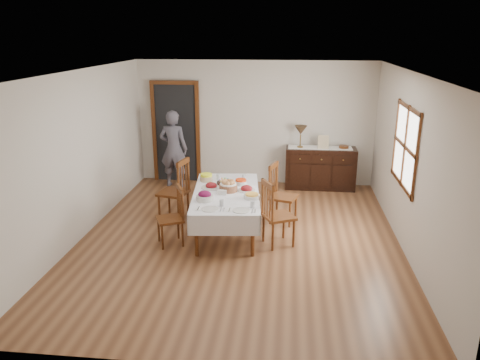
# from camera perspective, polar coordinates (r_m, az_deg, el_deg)

# --- Properties ---
(ground) EXTENTS (6.00, 6.00, 0.00)m
(ground) POSITION_cam_1_polar(r_m,az_deg,el_deg) (7.50, -0.08, -7.16)
(ground) COLOR brown
(room_shell) EXTENTS (5.02, 6.02, 2.65)m
(room_shell) POSITION_cam_1_polar(r_m,az_deg,el_deg) (7.40, -0.85, 5.89)
(room_shell) COLOR silver
(room_shell) RESTS_ON ground
(dining_table) EXTENTS (1.24, 2.13, 0.70)m
(dining_table) POSITION_cam_1_polar(r_m,az_deg,el_deg) (7.52, -1.68, -2.07)
(dining_table) COLOR white
(dining_table) RESTS_ON ground
(chair_left_near) EXTENTS (0.51, 0.51, 0.92)m
(chair_left_near) POSITION_cam_1_polar(r_m,az_deg,el_deg) (7.23, -8.19, -4.30)
(chair_left_near) COLOR #532910
(chair_left_near) RESTS_ON ground
(chair_left_far) EXTENTS (0.55, 0.55, 1.10)m
(chair_left_far) POSITION_cam_1_polar(r_m,az_deg,el_deg) (8.11, -7.80, -1.16)
(chair_left_far) COLOR #532910
(chair_left_far) RESTS_ON ground
(chair_right_near) EXTENTS (0.58, 0.58, 1.03)m
(chair_right_near) POSITION_cam_1_polar(r_m,az_deg,el_deg) (7.12, 4.36, -4.04)
(chair_right_near) COLOR #532910
(chair_right_near) RESTS_ON ground
(chair_right_far) EXTENTS (0.54, 0.54, 1.03)m
(chair_right_far) POSITION_cam_1_polar(r_m,az_deg,el_deg) (8.00, 4.97, -1.60)
(chair_right_far) COLOR #532910
(chair_right_far) RESTS_ON ground
(sideboard) EXTENTS (1.44, 0.52, 0.86)m
(sideboard) POSITION_cam_1_polar(r_m,az_deg,el_deg) (9.89, 9.75, 1.44)
(sideboard) COLOR black
(sideboard) RESTS_ON ground
(person) EXTENTS (0.57, 0.39, 1.73)m
(person) POSITION_cam_1_polar(r_m,az_deg,el_deg) (9.87, -8.11, 4.08)
(person) COLOR #504D59
(person) RESTS_ON ground
(bread_basket) EXTENTS (0.29, 0.29, 0.19)m
(bread_basket) POSITION_cam_1_polar(r_m,az_deg,el_deg) (7.49, -1.44, -0.75)
(bread_basket) COLOR brown
(bread_basket) RESTS_ON dining_table
(egg_basket) EXTENTS (0.27, 0.27, 0.10)m
(egg_basket) POSITION_cam_1_polar(r_m,az_deg,el_deg) (7.83, -1.89, -0.31)
(egg_basket) COLOR black
(egg_basket) RESTS_ON dining_table
(ham_platter_a) EXTENTS (0.33, 0.33, 0.11)m
(ham_platter_a) POSITION_cam_1_polar(r_m,az_deg,el_deg) (7.68, -3.52, -0.76)
(ham_platter_a) COLOR silver
(ham_platter_a) RESTS_ON dining_table
(ham_platter_b) EXTENTS (0.28, 0.28, 0.11)m
(ham_platter_b) POSITION_cam_1_polar(r_m,az_deg,el_deg) (7.52, 0.80, -1.10)
(ham_platter_b) COLOR silver
(ham_platter_b) RESTS_ON dining_table
(beet_bowl) EXTENTS (0.26, 0.26, 0.15)m
(beet_bowl) POSITION_cam_1_polar(r_m,az_deg,el_deg) (7.11, -4.32, -2.00)
(beet_bowl) COLOR silver
(beet_bowl) RESTS_ON dining_table
(carrot_bowl) EXTENTS (0.21, 0.21, 0.10)m
(carrot_bowl) POSITION_cam_1_polar(r_m,az_deg,el_deg) (7.82, 0.11, -0.25)
(carrot_bowl) COLOR silver
(carrot_bowl) RESTS_ON dining_table
(pineapple_bowl) EXTENTS (0.21, 0.21, 0.13)m
(pineapple_bowl) POSITION_cam_1_polar(r_m,az_deg,el_deg) (8.03, -4.13, 0.30)
(pineapple_bowl) COLOR #CBB183
(pineapple_bowl) RESTS_ON dining_table
(casserole_dish) EXTENTS (0.25, 0.25, 0.08)m
(casserole_dish) POSITION_cam_1_polar(r_m,az_deg,el_deg) (7.19, 1.46, -1.97)
(casserole_dish) COLOR silver
(casserole_dish) RESTS_ON dining_table
(butter_dish) EXTENTS (0.15, 0.10, 0.07)m
(butter_dish) POSITION_cam_1_polar(r_m,az_deg,el_deg) (7.36, -2.20, -1.50)
(butter_dish) COLOR silver
(butter_dish) RESTS_ON dining_table
(setting_left) EXTENTS (0.43, 0.31, 0.10)m
(setting_left) POSITION_cam_1_polar(r_m,az_deg,el_deg) (6.80, -3.24, -3.30)
(setting_left) COLOR silver
(setting_left) RESTS_ON dining_table
(setting_right) EXTENTS (0.43, 0.31, 0.10)m
(setting_right) POSITION_cam_1_polar(r_m,az_deg,el_deg) (6.74, 0.57, -3.48)
(setting_right) COLOR silver
(setting_right) RESTS_ON dining_table
(glass_far_a) EXTENTS (0.07, 0.07, 0.10)m
(glass_far_a) POSITION_cam_1_polar(r_m,az_deg,el_deg) (8.08, -2.66, 0.35)
(glass_far_a) COLOR silver
(glass_far_a) RESTS_ON dining_table
(glass_far_b) EXTENTS (0.07, 0.07, 0.09)m
(glass_far_b) POSITION_cam_1_polar(r_m,az_deg,el_deg) (8.09, 0.48, 0.35)
(glass_far_b) COLOR silver
(glass_far_b) RESTS_ON dining_table
(runner) EXTENTS (1.30, 0.35, 0.01)m
(runner) POSITION_cam_1_polar(r_m,az_deg,el_deg) (9.80, 9.73, 3.93)
(runner) COLOR white
(runner) RESTS_ON sideboard
(table_lamp) EXTENTS (0.26, 0.26, 0.46)m
(table_lamp) POSITION_cam_1_polar(r_m,az_deg,el_deg) (9.67, 7.41, 5.97)
(table_lamp) COLOR brown
(table_lamp) RESTS_ON sideboard
(picture_frame) EXTENTS (0.22, 0.08, 0.28)m
(picture_frame) POSITION_cam_1_polar(r_m,az_deg,el_deg) (9.68, 10.12, 4.56)
(picture_frame) COLOR tan
(picture_frame) RESTS_ON sideboard
(deco_bowl) EXTENTS (0.20, 0.20, 0.06)m
(deco_bowl) POSITION_cam_1_polar(r_m,az_deg,el_deg) (9.83, 12.53, 3.94)
(deco_bowl) COLOR #532910
(deco_bowl) RESTS_ON sideboard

